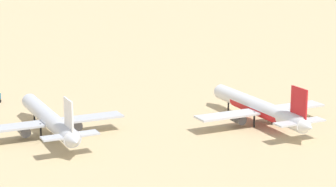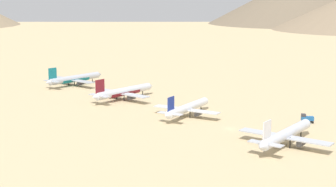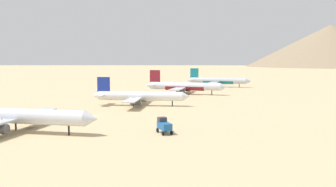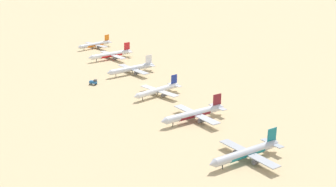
{
  "view_description": "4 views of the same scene",
  "coord_description": "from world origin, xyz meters",
  "px_view_note": "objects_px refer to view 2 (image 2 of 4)",
  "views": [
    {
      "loc": [
        -151.73,
        3.36,
        44.87
      ],
      "look_at": [
        -5.1,
        -59.79,
        6.89
      ],
      "focal_mm": 68.65,
      "sensor_mm": 36.0,
      "label": 1
    },
    {
      "loc": [
        -176.58,
        -109.77,
        55.01
      ],
      "look_at": [
        16.98,
        46.7,
        6.57
      ],
      "focal_mm": 55.43,
      "sensor_mm": 36.0,
      "label": 2
    },
    {
      "loc": [
        51.16,
        -102.93,
        18.81
      ],
      "look_at": [
        13.84,
        46.15,
        3.28
      ],
      "focal_mm": 36.77,
      "sensor_mm": 36.0,
      "label": 3
    },
    {
      "loc": [
        166.3,
        259.16,
        93.63
      ],
      "look_at": [
        6.87,
        38.38,
        4.73
      ],
      "focal_mm": 48.67,
      "sensor_mm": 36.0,
      "label": 4
    }
  ],
  "objects_px": {
    "parked_jet_5": "(74,79)",
    "service_truck": "(307,118)",
    "parked_jet_4": "(123,92)",
    "parked_jet_2": "(286,134)",
    "parked_jet_3": "(187,108)"
  },
  "relations": [
    {
      "from": "parked_jet_4",
      "to": "service_truck",
      "type": "xyz_separation_m",
      "value": [
        14.02,
        -95.49,
        -2.17
      ]
    },
    {
      "from": "parked_jet_2",
      "to": "service_truck",
      "type": "distance_m",
      "value": 37.88
    },
    {
      "from": "parked_jet_3",
      "to": "service_truck",
      "type": "relative_size",
      "value": 7.06
    },
    {
      "from": "parked_jet_5",
      "to": "service_truck",
      "type": "distance_m",
      "value": 148.13
    },
    {
      "from": "parked_jet_5",
      "to": "service_truck",
      "type": "bearing_deg",
      "value": -89.29
    },
    {
      "from": "parked_jet_3",
      "to": "parked_jet_2",
      "type": "bearing_deg",
      "value": -104.3
    },
    {
      "from": "parked_jet_5",
      "to": "parked_jet_4",
      "type": "bearing_deg",
      "value": -103.04
    },
    {
      "from": "service_truck",
      "to": "parked_jet_4",
      "type": "bearing_deg",
      "value": 98.35
    },
    {
      "from": "parked_jet_4",
      "to": "service_truck",
      "type": "relative_size",
      "value": 7.82
    },
    {
      "from": "parked_jet_4",
      "to": "parked_jet_5",
      "type": "bearing_deg",
      "value": 76.96
    },
    {
      "from": "parked_jet_4",
      "to": "parked_jet_3",
      "type": "bearing_deg",
      "value": -100.25
    },
    {
      "from": "parked_jet_2",
      "to": "parked_jet_5",
      "type": "bearing_deg",
      "value": 77.36
    },
    {
      "from": "parked_jet_3",
      "to": "service_truck",
      "type": "height_order",
      "value": "parked_jet_3"
    },
    {
      "from": "parked_jet_3",
      "to": "parked_jet_4",
      "type": "bearing_deg",
      "value": 79.75
    },
    {
      "from": "parked_jet_4",
      "to": "service_truck",
      "type": "distance_m",
      "value": 96.54
    }
  ]
}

